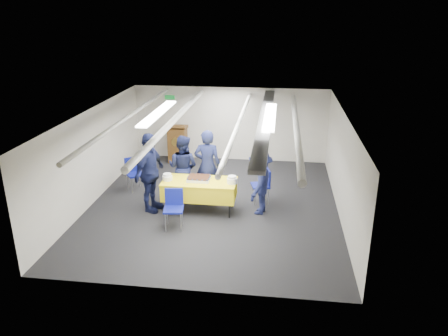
{
  "coord_description": "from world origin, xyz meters",
  "views": [
    {
      "loc": [
        1.5,
        -9.69,
        4.58
      ],
      "look_at": [
        0.28,
        -0.2,
        1.05
      ],
      "focal_mm": 35.0,
      "sensor_mm": 36.0,
      "label": 1
    }
  ],
  "objects": [
    {
      "name": "sailor_b",
      "position": [
        -0.83,
        0.33,
        0.82
      ],
      "size": [
        0.93,
        0.81,
        1.65
      ],
      "primitive_type": "imported",
      "rotation": [
        0.0,
        0.0,
        2.88
      ],
      "color": "black",
      "rests_on": "ground"
    },
    {
      "name": "serving_table",
      "position": [
        -0.28,
        -0.38,
        0.56
      ],
      "size": [
        1.73,
        0.81,
        0.77
      ],
      "color": "black",
      "rests_on": "ground"
    },
    {
      "name": "plate_stack_left",
      "position": [
        -1.03,
        -0.43,
        0.84
      ],
      "size": [
        0.23,
        0.23,
        0.16
      ],
      "color": "white",
      "rests_on": "serving_table"
    },
    {
      "name": "podium",
      "position": [
        -1.6,
        3.05,
        0.61
      ],
      "size": [
        0.62,
        0.53,
        1.25
      ],
      "color": "brown",
      "rests_on": "ground"
    },
    {
      "name": "plate_stack_right",
      "position": [
        0.49,
        -0.43,
        0.85
      ],
      "size": [
        0.24,
        0.24,
        0.18
      ],
      "color": "white",
      "rests_on": "serving_table"
    },
    {
      "name": "chair_left",
      "position": [
        -2.25,
        0.72,
        0.53
      ],
      "size": [
        0.59,
        0.59,
        0.87
      ],
      "color": "gray",
      "rests_on": "ground"
    },
    {
      "name": "sailor_c",
      "position": [
        -1.44,
        -0.48,
        0.95
      ],
      "size": [
        0.75,
        1.2,
        1.91
      ],
      "primitive_type": "imported",
      "rotation": [
        0.0,
        0.0,
        1.3
      ],
      "color": "black",
      "rests_on": "ground"
    },
    {
      "name": "ground",
      "position": [
        0.0,
        0.0,
        0.0
      ],
      "size": [
        7.0,
        7.0,
        0.0
      ],
      "primitive_type": "plane",
      "color": "black",
      "rests_on": "ground"
    },
    {
      "name": "sailor_a",
      "position": [
        -0.19,
        0.27,
        0.91
      ],
      "size": [
        0.68,
        0.46,
        1.83
      ],
      "primitive_type": "imported",
      "rotation": [
        0.0,
        0.0,
        3.11
      ],
      "color": "black",
      "rests_on": "ground"
    },
    {
      "name": "room_shell",
      "position": [
        0.09,
        0.41,
        1.81
      ],
      "size": [
        6.0,
        7.0,
        2.3
      ],
      "color": "silver",
      "rests_on": "ground"
    },
    {
      "name": "chair_near",
      "position": [
        -0.7,
        -1.23,
        0.53
      ],
      "size": [
        0.47,
        0.47,
        0.87
      ],
      "color": "gray",
      "rests_on": "ground"
    },
    {
      "name": "chair_right",
      "position": [
        1.2,
        0.31,
        0.53
      ],
      "size": [
        0.51,
        0.51,
        0.87
      ],
      "color": "gray",
      "rests_on": "ground"
    },
    {
      "name": "sheet_cake",
      "position": [
        -0.3,
        -0.34,
        0.82
      ],
      "size": [
        0.54,
        0.42,
        0.09
      ],
      "color": "white",
      "rests_on": "serving_table"
    },
    {
      "name": "sailor_d",
      "position": [
        1.13,
        -0.29,
        0.77
      ],
      "size": [
        0.79,
        1.1,
        1.53
      ],
      "primitive_type": "imported",
      "rotation": [
        0.0,
        0.0,
        -1.81
      ],
      "color": "black",
      "rests_on": "ground"
    }
  ]
}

